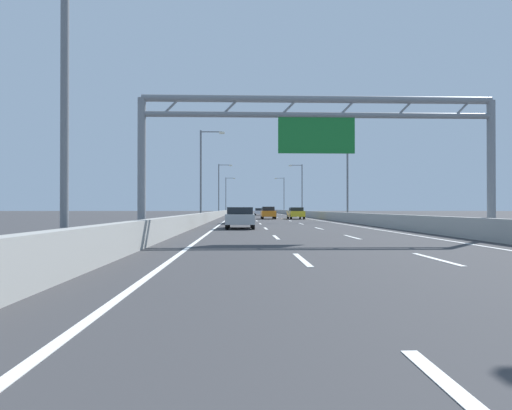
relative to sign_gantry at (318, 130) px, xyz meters
The scene contains 53 objects.
ground_plane 79.87m from the sign_gantry, 89.99° to the left, with size 260.00×260.00×0.00m, color #38383A.
lane_dash_left_1 9.32m from the sign_gantry, 102.94° to the right, with size 0.16×3.00×0.01m, color white.
lane_dash_left_2 5.29m from the sign_gantry, 145.62° to the left, with size 0.16×3.00×0.01m, color white.
lane_dash_left_3 11.44m from the sign_gantry, 99.92° to the left, with size 0.16×3.00×0.01m, color white.
lane_dash_left_4 19.90m from the sign_gantry, 95.31° to the left, with size 0.16×3.00×0.01m, color white.
lane_dash_left_5 28.69m from the sign_gantry, 93.62° to the left, with size 0.16×3.00×0.01m, color white.
lane_dash_left_6 37.58m from the sign_gantry, 92.75° to the left, with size 0.16×3.00×0.01m, color white.
lane_dash_left_7 46.51m from the sign_gantry, 92.21° to the left, with size 0.16×3.00×0.01m, color white.
lane_dash_left_8 55.46m from the sign_gantry, 91.85° to the left, with size 0.16×3.00×0.01m, color white.
lane_dash_left_9 64.43m from the sign_gantry, 91.59° to the left, with size 0.16×3.00×0.01m, color white.
lane_dash_left_10 73.40m from the sign_gantry, 91.40° to the left, with size 0.16×3.00×0.01m, color white.
lane_dash_left_11 82.38m from the sign_gantry, 91.25° to the left, with size 0.16×3.00×0.01m, color white.
lane_dash_left_12 91.37m from the sign_gantry, 91.12° to the left, with size 0.16×3.00×0.01m, color white.
lane_dash_left_13 100.35m from the sign_gantry, 91.02° to the left, with size 0.16×3.00×0.01m, color white.
lane_dash_left_14 109.34m from the sign_gantry, 90.94° to the left, with size 0.16×3.00×0.01m, color white.
lane_dash_left_15 118.33m from the sign_gantry, 90.87° to the left, with size 0.16×3.00×0.01m, color white.
lane_dash_left_16 127.33m from the sign_gantry, 90.80° to the left, with size 0.16×3.00×0.01m, color white.
lane_dash_left_17 136.32m from the sign_gantry, 90.75° to the left, with size 0.16×3.00×0.01m, color white.
lane_dash_right_1 9.33m from the sign_gantry, 76.88° to the right, with size 0.16×3.00×0.01m, color white.
lane_dash_right_2 5.30m from the sign_gantry, 34.00° to the left, with size 0.16×3.00×0.01m, color white.
lane_dash_right_3 11.45m from the sign_gantry, 79.94° to the left, with size 0.16×3.00×0.01m, color white.
lane_dash_right_4 19.90m from the sign_gantry, 84.61° to the left, with size 0.16×3.00×0.01m, color white.
lane_dash_right_5 28.69m from the sign_gantry, 86.32° to the left, with size 0.16×3.00×0.01m, color white.
lane_dash_right_6 37.58m from the sign_gantry, 87.21° to the left, with size 0.16×3.00×0.01m, color white.
lane_dash_right_7 46.51m from the sign_gantry, 87.75° to the left, with size 0.16×3.00×0.01m, color white.
lane_dash_right_8 55.46m from the sign_gantry, 88.12° to the left, with size 0.16×3.00×0.01m, color white.
lane_dash_right_9 64.43m from the sign_gantry, 88.38° to the left, with size 0.16×3.00×0.01m, color white.
lane_dash_right_10 73.40m from the sign_gantry, 88.58° to the left, with size 0.16×3.00×0.01m, color white.
lane_dash_right_11 82.38m from the sign_gantry, 88.74° to the left, with size 0.16×3.00×0.01m, color white.
lane_dash_right_12 91.37m from the sign_gantry, 88.86° to the left, with size 0.16×3.00×0.01m, color white.
lane_dash_right_13 100.36m from the sign_gantry, 88.96° to the left, with size 0.16×3.00×0.01m, color white.
lane_dash_right_14 109.34m from the sign_gantry, 89.05° to the left, with size 0.16×3.00×0.01m, color white.
lane_dash_right_15 118.33m from the sign_gantry, 89.12° to the left, with size 0.16×3.00×0.01m, color white.
lane_dash_right_16 127.33m from the sign_gantry, 89.18° to the left, with size 0.16×3.00×0.01m, color white.
lane_dash_right_17 136.32m from the sign_gantry, 89.24° to the left, with size 0.16×3.00×0.01m, color white.
edge_line_left 68.10m from the sign_gantry, 94.42° to the left, with size 0.16×176.00×0.01m, color white.
edge_line_right 68.10m from the sign_gantry, 85.56° to the left, with size 0.16×176.00×0.01m, color white.
barrier_left 90.09m from the sign_gantry, 94.39° to the left, with size 0.45×220.00×0.95m.
barrier_right 90.09m from the sign_gantry, 85.59° to the left, with size 0.45×220.00×0.95m.
sign_gantry is the anchor object (origin of this frame).
streetlamp_left_near 11.39m from the sign_gantry, 130.94° to the right, with size 2.58×0.28×9.50m.
streetlamp_left_mid 27.72m from the sign_gantry, 105.60° to the left, with size 2.58×0.28×9.50m.
streetlamp_right_mid 27.72m from the sign_gantry, 74.35° to the left, with size 2.58×0.28×9.50m.
streetlamp_left_far 62.42m from the sign_gantry, 96.86° to the left, with size 2.58×0.28×9.50m.
streetlamp_right_far 62.43m from the sign_gantry, 83.12° to the left, with size 2.58×0.28×9.50m.
streetlamp_left_distant 97.55m from the sign_gantry, 94.38° to the left, with size 2.58×0.28×9.50m.
streetlamp_right_distant 97.55m from the sign_gantry, 85.60° to the left, with size 2.58×0.28×9.50m.
silver_car 11.58m from the sign_gantry, 108.92° to the left, with size 1.88×4.21×1.43m.
yellow_car 36.66m from the sign_gantry, 84.62° to the left, with size 1.82×4.66×1.48m.
orange_car 37.33m from the sign_gantry, 90.06° to the left, with size 1.76×4.59×1.57m.
blue_car 78.58m from the sign_gantry, 92.79° to the left, with size 1.84×4.42×1.49m.
black_car 20.99m from the sign_gantry, 100.34° to the left, with size 1.86×4.46×1.44m.
white_car 66.99m from the sign_gantry, 90.05° to the left, with size 1.78×4.51×1.39m.
Camera 1 is at (-3.39, 0.83, 1.37)m, focal length 31.03 mm.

